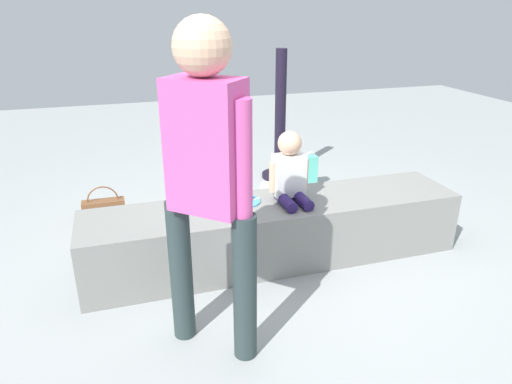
# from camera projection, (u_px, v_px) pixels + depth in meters

# --- Properties ---
(ground_plane) EXTENTS (12.00, 12.00, 0.00)m
(ground_plane) POSITION_uv_depth(u_px,v_px,m) (275.00, 258.00, 3.32)
(ground_plane) COLOR #999D9D
(concrete_ledge) EXTENTS (2.60, 0.54, 0.43)m
(concrete_ledge) POSITION_uv_depth(u_px,v_px,m) (275.00, 231.00, 3.24)
(concrete_ledge) COLOR gray
(concrete_ledge) RESTS_ON ground_plane
(child_seated) EXTENTS (0.28, 0.32, 0.48)m
(child_seated) POSITION_uv_depth(u_px,v_px,m) (290.00, 171.00, 3.11)
(child_seated) COLOR #261855
(child_seated) RESTS_ON concrete_ledge
(adult_standing) EXTENTS (0.39, 0.38, 1.66)m
(adult_standing) POSITION_uv_depth(u_px,v_px,m) (207.00, 168.00, 2.12)
(adult_standing) COLOR #283737
(adult_standing) RESTS_ON ground_plane
(cake_plate) EXTENTS (0.22, 0.22, 0.07)m
(cake_plate) POSITION_uv_depth(u_px,v_px,m) (244.00, 199.00, 3.16)
(cake_plate) COLOR #4CA5D8
(cake_plate) RESTS_ON concrete_ledge
(gift_bag) EXTENTS (0.24, 0.09, 0.37)m
(gift_bag) POSITION_uv_depth(u_px,v_px,m) (305.00, 172.00, 4.51)
(gift_bag) COLOR #59C6B2
(gift_bag) RESTS_ON ground_plane
(railing_post) EXTENTS (0.36, 0.36, 1.30)m
(railing_post) POSITION_uv_depth(u_px,v_px,m) (280.00, 130.00, 4.68)
(railing_post) COLOR black
(railing_post) RESTS_ON ground_plane
(water_bottle_near_gift) EXTENTS (0.07, 0.07, 0.19)m
(water_bottle_near_gift) POSITION_uv_depth(u_px,v_px,m) (354.00, 196.00, 4.15)
(water_bottle_near_gift) COLOR silver
(water_bottle_near_gift) RESTS_ON ground_plane
(party_cup_red) EXTENTS (0.09, 0.09, 0.11)m
(party_cup_red) POSITION_uv_depth(u_px,v_px,m) (130.00, 242.00, 3.42)
(party_cup_red) COLOR red
(party_cup_red) RESTS_ON ground_plane
(cake_box_white) EXTENTS (0.39, 0.37, 0.11)m
(cake_box_white) POSITION_uv_depth(u_px,v_px,m) (277.00, 192.00, 4.34)
(cake_box_white) COLOR white
(cake_box_white) RESTS_ON ground_plane
(handbag_black_leather) EXTENTS (0.29, 0.12, 0.32)m
(handbag_black_leather) POSITION_uv_depth(u_px,v_px,m) (205.00, 184.00, 4.35)
(handbag_black_leather) COLOR black
(handbag_black_leather) RESTS_ON ground_plane
(handbag_brown_canvas) EXTENTS (0.34, 0.11, 0.32)m
(handbag_brown_canvas) POSITION_uv_depth(u_px,v_px,m) (104.00, 210.00, 3.83)
(handbag_brown_canvas) COLOR brown
(handbag_brown_canvas) RESTS_ON ground_plane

